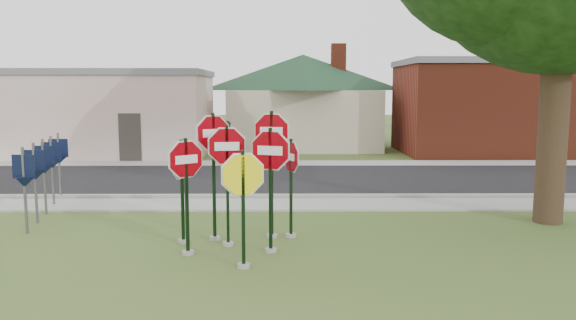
{
  "coord_description": "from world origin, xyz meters",
  "views": [
    {
      "loc": [
        0.92,
        -10.14,
        3.33
      ],
      "look_at": [
        1.01,
        2.0,
        1.76
      ],
      "focal_mm": 35.0,
      "sensor_mm": 36.0,
      "label": 1
    }
  ],
  "objects_px": {
    "stop_sign_center": "(227,167)",
    "stop_sign_left": "(186,181)",
    "pedestrian": "(228,142)",
    "stop_sign_yellow": "(243,194)"
  },
  "relations": [
    {
      "from": "stop_sign_center",
      "to": "stop_sign_left",
      "type": "height_order",
      "value": "stop_sign_center"
    },
    {
      "from": "stop_sign_left",
      "to": "pedestrian",
      "type": "xyz_separation_m",
      "value": [
        -0.53,
        13.45,
        -0.52
      ]
    },
    {
      "from": "stop_sign_center",
      "to": "stop_sign_left",
      "type": "distance_m",
      "value": 0.99
    },
    {
      "from": "stop_sign_center",
      "to": "stop_sign_left",
      "type": "bearing_deg",
      "value": -140.01
    },
    {
      "from": "stop_sign_center",
      "to": "pedestrian",
      "type": "distance_m",
      "value": 12.91
    },
    {
      "from": "stop_sign_yellow",
      "to": "pedestrian",
      "type": "xyz_separation_m",
      "value": [
        -1.72,
        14.3,
        -0.42
      ]
    },
    {
      "from": "stop_sign_left",
      "to": "pedestrian",
      "type": "bearing_deg",
      "value": 92.27
    },
    {
      "from": "stop_sign_center",
      "to": "pedestrian",
      "type": "relative_size",
      "value": 1.44
    },
    {
      "from": "stop_sign_yellow",
      "to": "stop_sign_left",
      "type": "height_order",
      "value": "stop_sign_left"
    },
    {
      "from": "stop_sign_center",
      "to": "stop_sign_yellow",
      "type": "bearing_deg",
      "value": -73.57
    }
  ]
}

